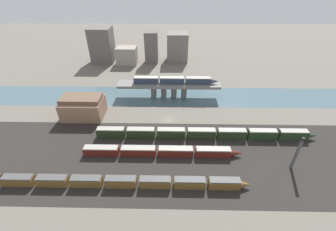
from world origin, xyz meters
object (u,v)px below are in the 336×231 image
object	(u,v)px
signal_tower	(297,154)
warehouse_building	(83,107)
train_yard_mid	(162,151)
train_yard_far	(204,134)
train_on_bridge	(175,80)
train_yard_near	(108,182)

from	to	relation	value
signal_tower	warehouse_building	bearing A→B (deg)	159.43
train_yard_mid	train_yard_far	world-z (taller)	train_yard_far
train_yard_mid	warehouse_building	distance (m)	44.76
train_on_bridge	signal_tower	world-z (taller)	signal_tower
signal_tower	train_on_bridge	bearing A→B (deg)	128.72
train_yard_mid	signal_tower	xyz separation A→B (m)	(45.08, -5.41, 4.82)
train_yard_near	train_yard_far	size ratio (longest dim) A/B	1.01
train_on_bridge	train_yard_far	bearing A→B (deg)	-71.01
train_on_bridge	train_yard_far	size ratio (longest dim) A/B	0.49
train_yard_mid	signal_tower	world-z (taller)	signal_tower
train_yard_near	train_yard_mid	xyz separation A→B (m)	(16.44, 14.12, -0.03)
train_yard_far	warehouse_building	bearing A→B (deg)	164.47
train_on_bridge	train_yard_mid	bearing A→B (deg)	-96.60
train_yard_near	train_yard_far	distance (m)	41.35
train_yard_near	warehouse_building	distance (m)	44.48
warehouse_building	signal_tower	world-z (taller)	signal_tower
train_on_bridge	warehouse_building	xyz separation A→B (m)	(-41.92, -19.10, -4.57)
warehouse_building	signal_tower	size ratio (longest dim) A/B	1.35
train_on_bridge	warehouse_building	size ratio (longest dim) A/B	2.42
train_yard_near	train_yard_mid	world-z (taller)	train_yard_near
signal_tower	train_yard_mid	bearing A→B (deg)	173.16
train_yard_near	signal_tower	bearing A→B (deg)	8.06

